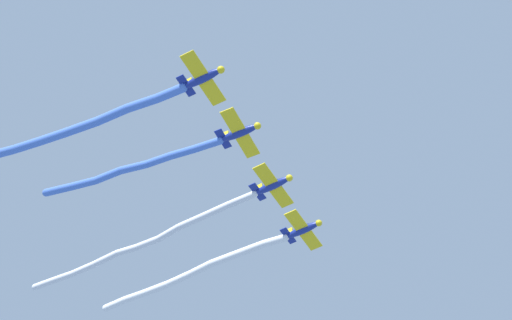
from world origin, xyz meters
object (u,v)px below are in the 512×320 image
object	(u,v)px
airplane_left_wing	(240,133)
airplane_right_wing	(273,185)
airplane_slot	(303,230)
airplane_lead	(203,78)

from	to	relation	value
airplane_left_wing	airplane_right_wing	distance (m)	7.44
airplane_right_wing	airplane_slot	distance (m)	7.45
airplane_lead	airplane_slot	distance (m)	22.33
airplane_left_wing	airplane_lead	bearing A→B (deg)	-92.08
airplane_right_wing	airplane_left_wing	bearing A→B (deg)	-87.03
airplane_left_wing	airplane_right_wing	size ratio (longest dim) A/B	1.04
airplane_lead	airplane_slot	world-z (taller)	airplane_slot
airplane_right_wing	airplane_slot	size ratio (longest dim) A/B	1.00
airplane_lead	airplane_slot	bearing A→B (deg)	90.71
airplane_right_wing	airplane_lead	bearing A→B (deg)	-87.03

